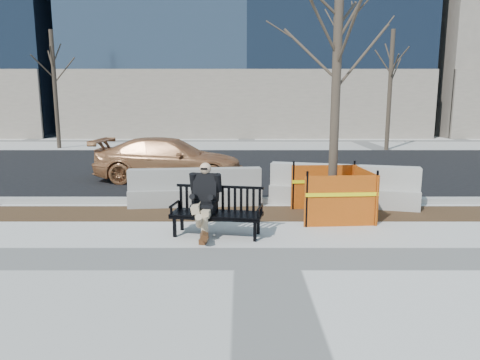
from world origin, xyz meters
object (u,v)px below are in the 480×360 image
object	(u,v)px
tree_fence	(331,217)
jersey_barrier_right	(342,205)
bench	(217,235)
jersey_barrier_left	(196,205)
sedan	(170,181)
seated_man	(205,234)

from	to	relation	value
tree_fence	jersey_barrier_right	distance (m)	1.10
bench	jersey_barrier_left	xyz separation A→B (m)	(-0.59, 2.23, 0.00)
tree_fence	sedan	world-z (taller)	tree_fence
sedan	jersey_barrier_right	size ratio (longest dim) A/B	1.33
seated_man	sedan	distance (m)	5.34
sedan	jersey_barrier_left	world-z (taller)	sedan
bench	jersey_barrier_left	distance (m)	2.31
sedan	tree_fence	bearing A→B (deg)	-131.05
sedan	jersey_barrier_left	size ratio (longest dim) A/B	1.46
tree_fence	jersey_barrier_left	distance (m)	3.00
seated_man	jersey_barrier_right	bearing A→B (deg)	46.54
jersey_barrier_left	jersey_barrier_right	world-z (taller)	jersey_barrier_right
sedan	seated_man	bearing A→B (deg)	-159.54
seated_man	jersey_barrier_left	size ratio (longest dim) A/B	0.44
seated_man	jersey_barrier_right	world-z (taller)	seated_man
seated_man	jersey_barrier_left	bearing A→B (deg)	109.92
tree_fence	jersey_barrier_right	xyz separation A→B (m)	(0.45, 1.01, 0.00)
seated_man	tree_fence	bearing A→B (deg)	34.87
seated_man	sedan	size ratio (longest dim) A/B	0.30
tree_fence	jersey_barrier_right	size ratio (longest dim) A/B	1.63
bench	jersey_barrier_right	distance (m)	3.48
bench	seated_man	world-z (taller)	seated_man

